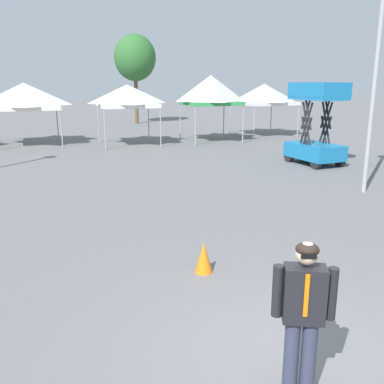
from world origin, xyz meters
name	(u,v)px	position (x,y,z in m)	size (l,w,h in m)	color
ground_plane	(292,357)	(0.00, 0.00, 0.00)	(140.00, 140.00, 0.00)	slate
canopy_tent_far_right	(25,96)	(-3.54, 20.62, 2.54)	(3.50, 3.50, 3.22)	#9E9EA3
canopy_tent_left_of_center	(127,96)	(1.53, 18.79, 2.55)	(2.98, 2.98, 3.13)	#9E9EA3
canopy_tent_behind_left	(211,90)	(6.18, 18.76, 2.82)	(2.89, 2.89, 3.62)	#9E9EA3
canopy_tent_behind_right	(264,94)	(10.24, 20.17, 2.52)	(3.36, 3.36, 3.14)	#9E9EA3
scissor_lift	(315,139)	(7.68, 10.89, 1.04)	(1.61, 2.42, 3.26)	black
person_foreground	(303,310)	(-0.31, -0.61, 1.03)	(0.60, 0.40, 1.78)	#33384C
light_pole_near_lift	(378,47)	(6.48, 6.46, 4.26)	(0.36, 0.36, 7.42)	#9E9EA3
tree_behind_tents_left	(135,58)	(4.36, 30.33, 5.02)	(3.20, 3.20, 6.81)	brown
traffic_cone_lot_center	(204,257)	(-0.18, 2.66, 0.28)	(0.32, 0.32, 0.56)	orange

